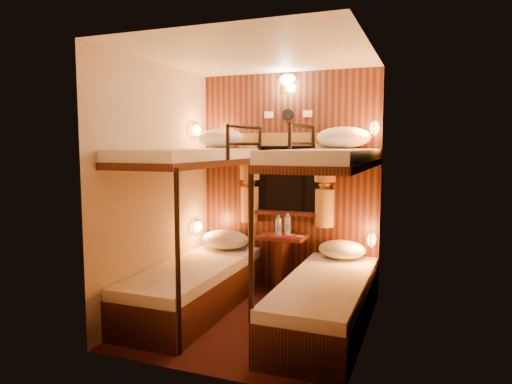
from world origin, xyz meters
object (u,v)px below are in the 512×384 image
at_px(bunk_left, 195,254).
at_px(bottle_left, 288,225).
at_px(bottle_right, 278,227).
at_px(bunk_right, 326,267).
at_px(table, 282,256).

distance_m(bunk_left, bottle_left, 1.09).
bearing_deg(bottle_right, bunk_right, -46.94).
height_order(bottle_left, bottle_right, bottle_left).
bearing_deg(bunk_left, bottle_left, 50.13).
height_order(bunk_right, table, bunk_right).
distance_m(table, bottle_left, 0.34).
relative_size(bunk_left, table, 2.90).
relative_size(bunk_left, bottle_left, 8.32).
bearing_deg(bottle_right, bunk_left, -130.73).
xyz_separation_m(bottle_left, bottle_right, (-0.07, -0.11, -0.00)).
distance_m(table, bottle_right, 0.34).
relative_size(bottle_left, bottle_right, 1.03).
distance_m(bottle_left, bottle_right, 0.13).
bearing_deg(table, bottle_right, -114.10).
bearing_deg(table, bunk_left, -129.67).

